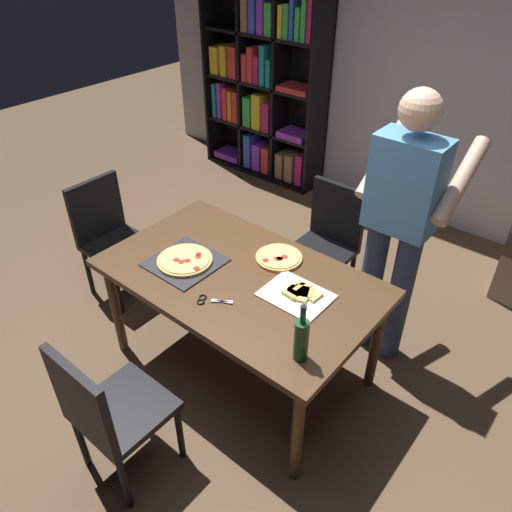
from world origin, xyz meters
TOP-DOWN VIEW (x-y plane):
  - ground_plane at (0.00, 0.00)m, footprint 12.00×12.00m
  - back_wall at (0.00, 2.60)m, footprint 6.40×0.10m
  - dining_table at (0.00, 0.00)m, footprint 1.60×0.95m
  - chair_near_camera at (-0.00, -0.96)m, footprint 0.42×0.42m
  - chair_far_side at (0.00, 0.96)m, footprint 0.42×0.42m
  - chair_left_end at (-1.28, 0.00)m, footprint 0.42×0.42m
  - bookshelf at (-1.73, 2.37)m, footprint 1.40×0.35m
  - person_serving_pizza at (0.58, 0.74)m, footprint 0.55×0.54m
  - pepperoni_pizza_on_tray at (-0.32, -0.12)m, footprint 0.39×0.39m
  - pizza_slices_on_towel at (0.37, 0.07)m, footprint 0.36×0.28m
  - wine_bottle at (0.63, -0.29)m, footprint 0.07×0.07m
  - kitchen_scissors at (0.03, -0.27)m, footprint 0.19×0.15m
  - second_pizza_plain at (0.08, 0.27)m, footprint 0.28×0.28m

SIDE VIEW (x-z plane):
  - ground_plane at x=0.00m, z-range 0.00..0.00m
  - chair_near_camera at x=0.00m, z-range 0.06..0.96m
  - chair_far_side at x=0.00m, z-range 0.06..0.96m
  - chair_left_end at x=-1.28m, z-range 0.06..0.96m
  - dining_table at x=0.00m, z-range 0.30..1.05m
  - kitchen_scissors at x=0.03m, z-range 0.75..0.76m
  - second_pizza_plain at x=0.08m, z-range 0.75..0.78m
  - pizza_slices_on_towel at x=0.37m, z-range 0.75..0.78m
  - pepperoni_pizza_on_tray at x=-0.32m, z-range 0.75..0.78m
  - wine_bottle at x=0.63m, z-range 0.71..1.03m
  - bookshelf at x=-1.73m, z-range -0.04..1.91m
  - person_serving_pizza at x=0.58m, z-range 0.12..1.87m
  - back_wall at x=0.00m, z-range 0.00..2.80m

